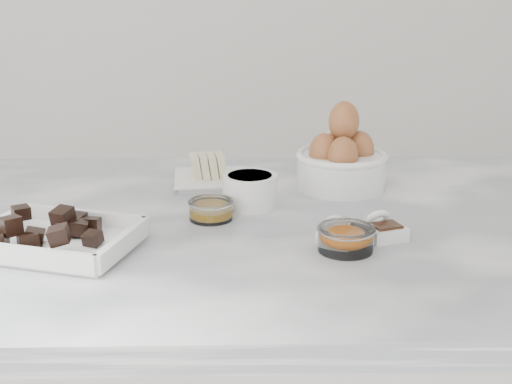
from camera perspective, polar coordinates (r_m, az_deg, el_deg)
The scene contains 9 objects.
marble_slab at distance 1.19m, azimuth -0.93°, elevation -3.22°, with size 1.20×0.80×0.04m, color silver.
chocolate_dish at distance 1.10m, azimuth -15.61°, elevation -3.23°, with size 0.27×0.23×0.06m.
butter_plate at distance 1.37m, azimuth -3.74°, elevation 1.48°, with size 0.15×0.15×0.06m.
sugar_ramekin at distance 1.24m, azimuth -0.49°, elevation 0.23°, with size 0.10×0.10×0.06m.
egg_bowl at distance 1.34m, azimuth 6.85°, elevation 2.54°, with size 0.17×0.17×0.16m.
honey_bowl at distance 1.18m, azimuth -3.62°, elevation -1.39°, with size 0.08×0.08×0.03m.
zest_bowl at distance 1.06m, azimuth 7.20°, elevation -3.62°, with size 0.09×0.09×0.04m.
vanilla_spoon at distance 1.12m, azimuth 10.17°, elevation -2.92°, with size 0.07×0.08×0.04m.
salt_spoon at distance 1.10m, azimuth 6.28°, elevation -3.18°, with size 0.06×0.07×0.04m.
Camera 1 is at (-0.01, -1.10, 1.35)m, focal length 50.00 mm.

